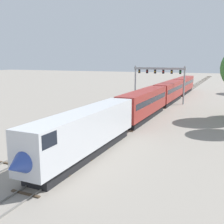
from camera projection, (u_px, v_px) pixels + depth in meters
The scene contains 5 objects.
ground_plane at pixel (52, 163), 26.26m from camera, with size 400.00×400.00×0.00m, color gray.
track_main at pixel (182, 94), 79.24m from camera, with size 2.60×200.00×0.16m.
track_near at pixel (143, 102), 63.51m from camera, with size 2.60×160.00×0.16m.
passenger_train at pixel (159, 96), 54.77m from camera, with size 3.04×79.45×4.80m.
signal_gantry at pixel (159, 76), 62.26m from camera, with size 12.10×0.49×8.52m.
Camera 1 is at (15.46, -20.32, 9.80)m, focal length 43.37 mm.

